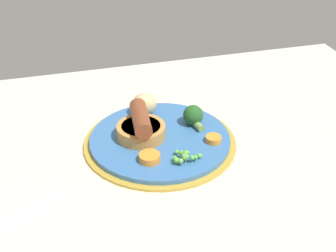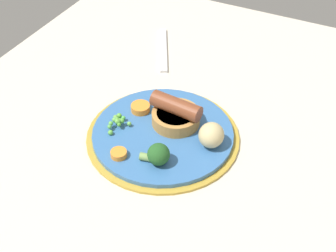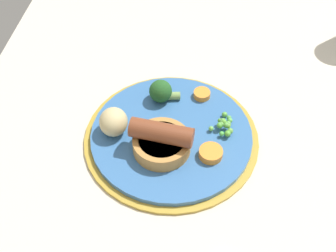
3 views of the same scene
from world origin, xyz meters
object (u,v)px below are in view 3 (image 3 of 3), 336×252
at_px(potato_chunk_1, 113,122).
at_px(carrot_slice_2, 211,153).
at_px(dinner_plate, 171,137).
at_px(carrot_slice_0, 202,94).
at_px(sausage_pudding, 162,140).
at_px(broccoli_floret_near, 161,91).
at_px(pea_pile, 224,124).

distance_m(potato_chunk_1, carrot_slice_2, 0.16).
height_order(dinner_plate, potato_chunk_1, potato_chunk_1).
xyz_separation_m(carrot_slice_0, carrot_slice_2, (-0.12, -0.03, 0.00)).
relative_size(potato_chunk_1, carrot_slice_2, 1.34).
bearing_deg(dinner_plate, sausage_pudding, 162.33).
bearing_deg(potato_chunk_1, carrot_slice_0, -53.27).
distance_m(broccoli_floret_near, potato_chunk_1, 0.10).
xyz_separation_m(pea_pile, potato_chunk_1, (-0.03, 0.17, 0.01)).
bearing_deg(dinner_plate, potato_chunk_1, 94.82).
height_order(dinner_plate, carrot_slice_2, carrot_slice_2).
bearing_deg(potato_chunk_1, pea_pile, -80.02).
bearing_deg(carrot_slice_2, dinner_plate, 61.88).
bearing_deg(carrot_slice_0, sausage_pudding, 157.76).
bearing_deg(potato_chunk_1, broccoli_floret_near, -38.08).
xyz_separation_m(dinner_plate, pea_pile, (0.02, -0.08, 0.02)).
bearing_deg(sausage_pudding, pea_pile, -143.19).
bearing_deg(carrot_slice_0, broccoli_floret_near, 103.82).
relative_size(sausage_pudding, potato_chunk_1, 2.01).
xyz_separation_m(dinner_plate, potato_chunk_1, (-0.01, 0.09, 0.03)).
xyz_separation_m(sausage_pudding, broccoli_floret_near, (0.11, 0.02, -0.00)).
height_order(dinner_plate, carrot_slice_0, carrot_slice_0).
distance_m(pea_pile, carrot_slice_0, 0.08).
bearing_deg(carrot_slice_2, broccoli_floret_near, 40.71).
height_order(broccoli_floret_near, carrot_slice_0, broccoli_floret_near).
relative_size(broccoli_floret_near, carrot_slice_2, 1.45).
bearing_deg(sausage_pudding, dinner_plate, -101.93).
bearing_deg(broccoli_floret_near, sausage_pudding, 87.89).
xyz_separation_m(broccoli_floret_near, carrot_slice_0, (0.02, -0.07, -0.01)).
xyz_separation_m(sausage_pudding, pea_pile, (0.06, -0.09, -0.01)).
height_order(potato_chunk_1, carrot_slice_0, potato_chunk_1).
height_order(pea_pile, broccoli_floret_near, broccoli_floret_near).
height_order(broccoli_floret_near, potato_chunk_1, potato_chunk_1).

